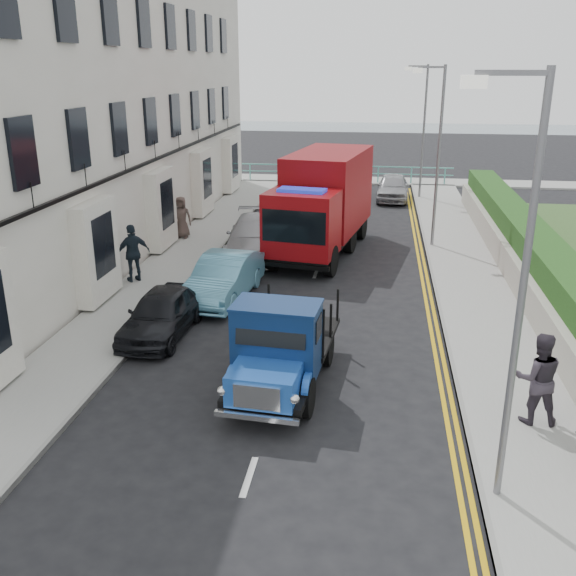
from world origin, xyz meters
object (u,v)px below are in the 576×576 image
(lamp_far, at_px, (422,124))
(red_lorry, at_px, (323,201))
(lamp_mid, at_px, (436,147))
(parked_car_front, at_px, (161,313))
(bedford_lorry, at_px, (278,354))
(lamp_near, at_px, (516,276))

(lamp_far, bearing_deg, red_lorry, -110.55)
(lamp_mid, xyz_separation_m, parked_car_front, (-7.78, -10.06, -3.36))
(lamp_mid, xyz_separation_m, bedford_lorry, (-4.12, -12.91, -2.99))
(lamp_near, relative_size, bedford_lorry, 1.47)
(parked_car_front, bearing_deg, bedford_lorry, -36.00)
(lamp_near, relative_size, red_lorry, 0.92)
(red_lorry, height_order, parked_car_front, red_lorry)
(lamp_far, height_order, bedford_lorry, lamp_far)
(lamp_near, xyz_separation_m, lamp_far, (0.00, 26.00, 0.00))
(lamp_near, relative_size, lamp_far, 1.00)
(lamp_mid, distance_m, parked_car_front, 13.15)
(lamp_far, xyz_separation_m, red_lorry, (-4.20, -11.21, -1.97))
(bedford_lorry, height_order, parked_car_front, bedford_lorry)
(lamp_mid, bearing_deg, bedford_lorry, -107.70)
(lamp_far, xyz_separation_m, parked_car_front, (-7.78, -20.06, -3.36))
(lamp_mid, relative_size, red_lorry, 0.92)
(bedford_lorry, xyz_separation_m, parked_car_front, (-3.66, 2.85, -0.37))
(lamp_near, height_order, lamp_mid, same)
(bedford_lorry, bearing_deg, lamp_mid, 77.06)
(lamp_far, xyz_separation_m, bedford_lorry, (-4.12, -22.91, -2.99))
(lamp_near, height_order, red_lorry, lamp_near)
(parked_car_front, bearing_deg, red_lorry, 69.97)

